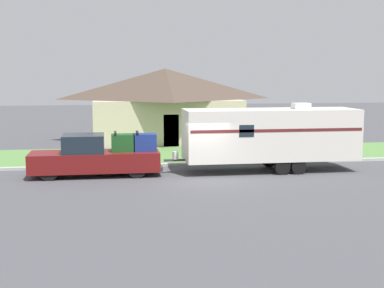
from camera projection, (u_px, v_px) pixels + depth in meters
ground_plane at (203, 179)px, 24.01m from camera, size 120.00×120.00×0.00m
curb_strip at (191, 164)px, 27.68m from camera, size 80.00×0.30×0.14m
lawn_strip at (181, 155)px, 31.26m from camera, size 80.00×7.00×0.03m
house_across_street at (165, 103)px, 38.01m from camera, size 10.82×7.72×5.10m
pickup_truck at (97, 157)px, 24.78m from camera, size 6.04×2.00×2.05m
travel_trailer at (271, 134)px, 25.93m from camera, size 9.42×2.44×3.30m
mailbox at (295, 140)px, 29.47m from camera, size 0.48×0.20×1.42m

